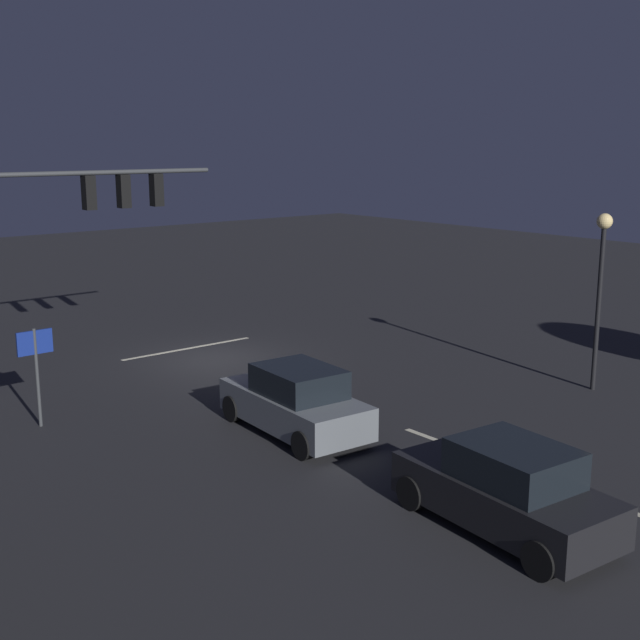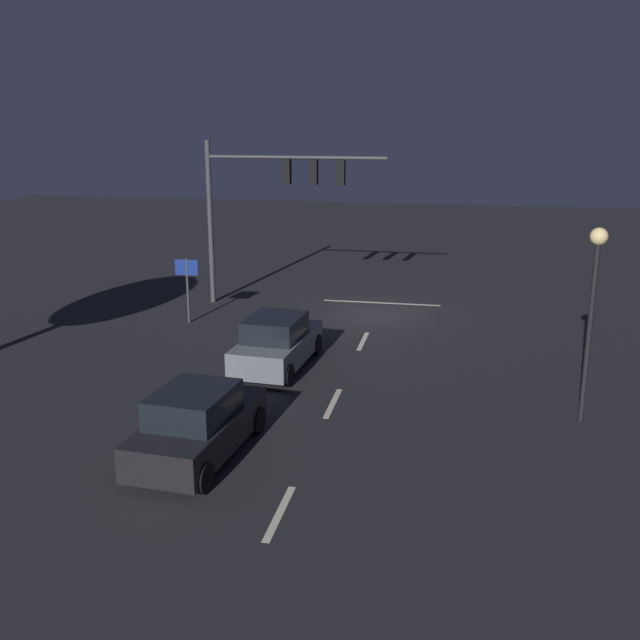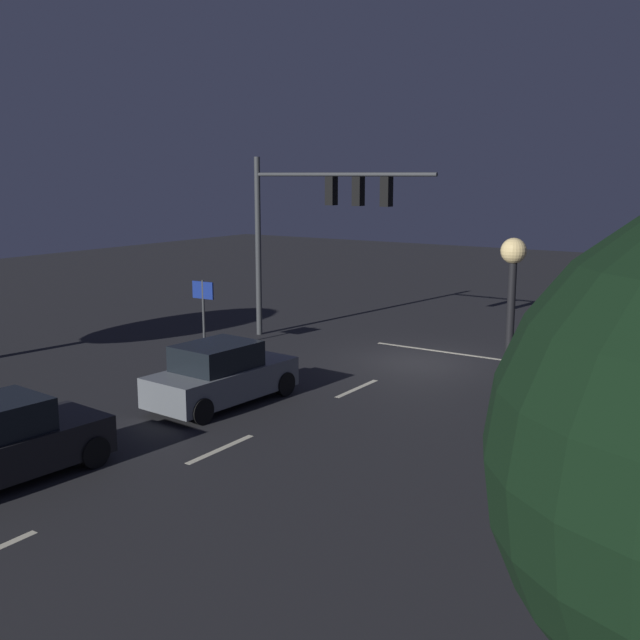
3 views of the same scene
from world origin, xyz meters
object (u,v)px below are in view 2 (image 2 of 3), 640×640
Objects in this scene: car_approaching at (277,343)px; route_sign at (187,276)px; traffic_signal_assembly at (272,189)px; car_distant at (197,425)px; street_lamp_left_kerb at (594,288)px.

car_approaching is 1.77× the size of route_sign.
traffic_signal_assembly reaches higher than car_approaching.
car_distant is 1.78× the size of route_sign.
traffic_signal_assembly is at bearing -43.39° from street_lamp_left_kerb.
traffic_signal_assembly is 1.68× the size of car_approaching.
traffic_signal_assembly is 5.17m from route_sign.
car_distant is at bearing 88.19° from car_approaching.
route_sign is (13.53, -7.06, -1.73)m from street_lamp_left_kerb.
route_sign is (4.46, -11.02, 1.02)m from car_distant.
traffic_signal_assembly is at bearing -74.48° from car_approaching.
car_approaching and car_distant have the same top height.
traffic_signal_assembly is 1.47× the size of street_lamp_left_kerb.
traffic_signal_assembly is 15.09m from car_distant.
route_sign is at bearing -43.76° from car_approaching.
traffic_signal_assembly is 9.10m from car_approaching.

